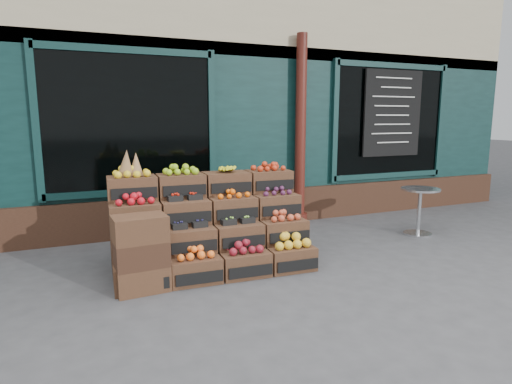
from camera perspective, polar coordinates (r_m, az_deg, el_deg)
name	(u,v)px	position (r m, az deg, el deg)	size (l,w,h in m)	color
ground	(293,268)	(5.36, 4.97, -10.04)	(60.00, 60.00, 0.00)	#3E3E41
shop_facade	(187,91)	(9.87, -9.19, 13.10)	(12.00, 6.24, 4.80)	#0C2928
crate_display	(209,230)	(5.34, -6.27, -5.10)	(2.38, 1.24, 1.46)	#492D1C
spare_crates	(141,253)	(4.72, -15.08, -7.92)	(0.57, 0.41, 0.82)	#492D1C
bistro_table	(419,206)	(7.15, 20.96, -1.74)	(0.59, 0.59, 0.74)	silver
shopkeeper	(131,171)	(7.29, -16.39, 2.68)	(0.70, 0.46, 1.92)	#1E6935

